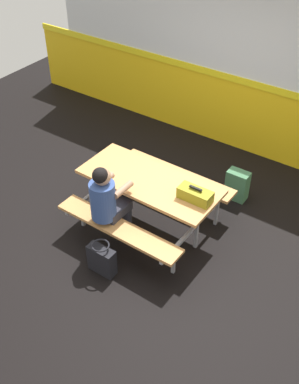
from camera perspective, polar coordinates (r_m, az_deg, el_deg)
name	(u,v)px	position (r m, az deg, el deg)	size (l,w,h in m)	color
ground_plane	(151,226)	(6.11, 0.19, -4.16)	(10.00, 10.00, 0.02)	black
accent_backdrop	(242,72)	(7.15, 11.29, 14.20)	(8.00, 0.14, 2.60)	yellow
picnic_table_main	(150,191)	(5.73, 0.00, 0.18)	(1.77, 1.57, 0.74)	tan
student_nearer	(107,200)	(5.41, -5.18, -0.96)	(0.36, 0.53, 1.21)	#2D2D38
toolbox_grey	(195,195)	(5.32, 5.63, -0.34)	(0.40, 0.18, 0.18)	olive
backpack_dark	(237,185)	(6.51, 10.74, 0.84)	(0.30, 0.22, 0.44)	#3F724C
tote_bag_bright	(102,259)	(5.44, -5.89, -8.22)	(0.34, 0.21, 0.43)	black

